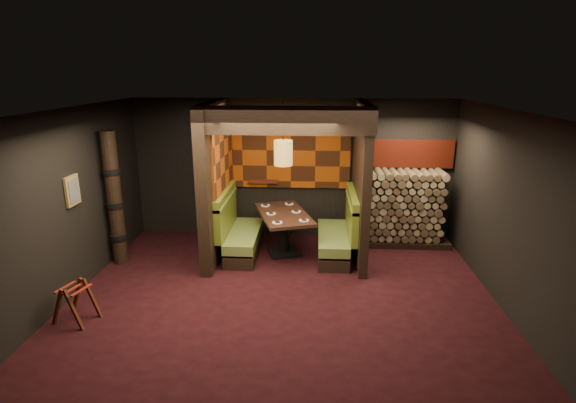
{
  "coord_description": "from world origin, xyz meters",
  "views": [
    {
      "loc": [
        0.46,
        -6.28,
        3.39
      ],
      "look_at": [
        0.0,
        1.3,
        1.15
      ],
      "focal_mm": 28.0,
      "sensor_mm": 36.0,
      "label": 1
    }
  ],
  "objects_px": {
    "booth_bench_left": "(239,233)",
    "firewood_stack": "(406,208)",
    "booth_bench_right": "(339,235)",
    "pendant_lamp": "(283,153)",
    "dining_table": "(284,225)",
    "luggage_rack": "(75,301)",
    "totem_column": "(115,200)"
  },
  "relations": [
    {
      "from": "dining_table",
      "to": "pendant_lamp",
      "type": "distance_m",
      "value": 1.38
    },
    {
      "from": "booth_bench_right",
      "to": "pendant_lamp",
      "type": "xyz_separation_m",
      "value": [
        -1.04,
        -0.02,
        1.56
      ]
    },
    {
      "from": "booth_bench_right",
      "to": "booth_bench_left",
      "type": "bearing_deg",
      "value": 180.0
    },
    {
      "from": "dining_table",
      "to": "totem_column",
      "type": "bearing_deg",
      "value": -168.82
    },
    {
      "from": "totem_column",
      "to": "booth_bench_left",
      "type": "bearing_deg",
      "value": 14.75
    },
    {
      "from": "totem_column",
      "to": "booth_bench_right",
      "type": "bearing_deg",
      "value": 7.86
    },
    {
      "from": "booth_bench_right",
      "to": "pendant_lamp",
      "type": "relative_size",
      "value": 1.43
    },
    {
      "from": "booth_bench_left",
      "to": "dining_table",
      "type": "relative_size",
      "value": 0.93
    },
    {
      "from": "booth_bench_left",
      "to": "totem_column",
      "type": "height_order",
      "value": "totem_column"
    },
    {
      "from": "pendant_lamp",
      "to": "booth_bench_left",
      "type": "bearing_deg",
      "value": 178.81
    },
    {
      "from": "dining_table",
      "to": "totem_column",
      "type": "distance_m",
      "value": 3.06
    },
    {
      "from": "dining_table",
      "to": "luggage_rack",
      "type": "distance_m",
      "value": 3.76
    },
    {
      "from": "pendant_lamp",
      "to": "firewood_stack",
      "type": "bearing_deg",
      "value": 16.72
    },
    {
      "from": "booth_bench_left",
      "to": "dining_table",
      "type": "height_order",
      "value": "booth_bench_left"
    },
    {
      "from": "luggage_rack",
      "to": "firewood_stack",
      "type": "relative_size",
      "value": 0.37
    },
    {
      "from": "booth_bench_left",
      "to": "dining_table",
      "type": "xyz_separation_m",
      "value": [
        0.86,
        0.03,
        0.18
      ]
    },
    {
      "from": "totem_column",
      "to": "dining_table",
      "type": "bearing_deg",
      "value": 11.18
    },
    {
      "from": "dining_table",
      "to": "pendant_lamp",
      "type": "bearing_deg",
      "value": -90.0
    },
    {
      "from": "booth_bench_right",
      "to": "totem_column",
      "type": "height_order",
      "value": "totem_column"
    },
    {
      "from": "booth_bench_right",
      "to": "firewood_stack",
      "type": "relative_size",
      "value": 0.92
    },
    {
      "from": "booth_bench_right",
      "to": "luggage_rack",
      "type": "distance_m",
      "value": 4.54
    },
    {
      "from": "firewood_stack",
      "to": "dining_table",
      "type": "bearing_deg",
      "value": -164.39
    },
    {
      "from": "booth_bench_right",
      "to": "firewood_stack",
      "type": "bearing_deg",
      "value": 27.35
    },
    {
      "from": "dining_table",
      "to": "firewood_stack",
      "type": "distance_m",
      "value": 2.49
    },
    {
      "from": "pendant_lamp",
      "to": "luggage_rack",
      "type": "distance_m",
      "value": 4.07
    },
    {
      "from": "booth_bench_right",
      "to": "firewood_stack",
      "type": "height_order",
      "value": "firewood_stack"
    },
    {
      "from": "booth_bench_left",
      "to": "luggage_rack",
      "type": "height_order",
      "value": "booth_bench_left"
    },
    {
      "from": "dining_table",
      "to": "booth_bench_left",
      "type": "bearing_deg",
      "value": -177.84
    },
    {
      "from": "luggage_rack",
      "to": "firewood_stack",
      "type": "bearing_deg",
      "value": 32.28
    },
    {
      "from": "pendant_lamp",
      "to": "firewood_stack",
      "type": "height_order",
      "value": "pendant_lamp"
    },
    {
      "from": "booth_bench_left",
      "to": "booth_bench_right",
      "type": "xyz_separation_m",
      "value": [
        1.89,
        0.0,
        0.0
      ]
    },
    {
      "from": "booth_bench_left",
      "to": "firewood_stack",
      "type": "xyz_separation_m",
      "value": [
        3.25,
        0.7,
        0.35
      ]
    }
  ]
}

